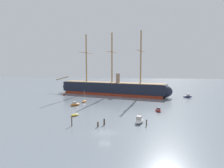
# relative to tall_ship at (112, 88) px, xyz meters

# --- Properties ---
(ground_plane) EXTENTS (400.00, 400.00, 0.00)m
(ground_plane) POSITION_rel_tall_ship_xyz_m (5.32, -56.96, -3.43)
(ground_plane) COLOR slate
(tall_ship) EXTENTS (63.91, 23.74, 31.50)m
(tall_ship) POSITION_rel_tall_ship_xyz_m (0.00, 0.00, 0.00)
(tall_ship) COLOR maroon
(tall_ship) RESTS_ON ground
(dinghy_foreground_left) EXTENTS (2.59, 2.84, 0.64)m
(dinghy_foreground_left) POSITION_rel_tall_ship_xyz_m (-5.73, -43.80, -3.11)
(dinghy_foreground_left) COLOR gold
(dinghy_foreground_left) RESTS_ON ground
(motorboat_foreground_right) EXTENTS (2.91, 4.72, 1.85)m
(motorboat_foreground_right) POSITION_rel_tall_ship_xyz_m (12.98, -48.56, -2.78)
(motorboat_foreground_right) COLOR silver
(motorboat_foreground_right) RESTS_ON ground
(motorboat_mid_left) EXTENTS (3.80, 3.75, 1.58)m
(motorboat_mid_left) POSITION_rel_tall_ship_xyz_m (-10.36, -29.05, -2.88)
(motorboat_mid_left) COLOR orange
(motorboat_mid_left) RESTS_ON ground
(motorboat_mid_right) EXTENTS (2.30, 3.47, 1.35)m
(motorboat_mid_right) POSITION_rel_tall_ship_xyz_m (19.33, -34.99, -2.96)
(motorboat_mid_right) COLOR #B22D28
(motorboat_mid_right) RESTS_ON ground
(sailboat_alongside_bow) EXTENTS (1.81, 3.96, 4.97)m
(sailboat_alongside_bow) POSITION_rel_tall_ship_xyz_m (-8.78, -21.97, -3.01)
(sailboat_alongside_bow) COLOR orange
(sailboat_alongside_bow) RESTS_ON ground
(motorboat_far_left) EXTENTS (2.57, 3.64, 1.41)m
(motorboat_far_left) POSITION_rel_tall_ship_xyz_m (-24.46, -3.32, -2.94)
(motorboat_far_left) COLOR #B22D28
(motorboat_far_left) RESTS_ON ground
(motorboat_far_right) EXTENTS (4.23, 2.03, 1.73)m
(motorboat_far_right) POSITION_rel_tall_ship_xyz_m (36.35, -4.71, -2.82)
(motorboat_far_right) COLOR #1E284C
(motorboat_far_right) RESTS_ON ground
(dinghy_distant_centre) EXTENTS (1.53, 2.50, 0.55)m
(dinghy_distant_centre) POSITION_rel_tall_ship_xyz_m (9.73, 7.76, -3.15)
(dinghy_distant_centre) COLOR gold
(dinghy_distant_centre) RESTS_ON ground
(mooring_piling_nearest) EXTENTS (0.39, 0.39, 1.21)m
(mooring_piling_nearest) POSITION_rel_tall_ship_xyz_m (3.02, -53.04, -2.83)
(mooring_piling_nearest) COLOR #4C3D2D
(mooring_piling_nearest) RESTS_ON ground
(mooring_piling_left_pair) EXTENTS (0.26, 0.26, 1.52)m
(mooring_piling_left_pair) POSITION_rel_tall_ship_xyz_m (14.72, -50.70, -2.67)
(mooring_piling_left_pair) COLOR #423323
(mooring_piling_left_pair) RESTS_ON ground
(mooring_piling_right_pair) EXTENTS (0.37, 0.37, 1.56)m
(mooring_piling_right_pair) POSITION_rel_tall_ship_xyz_m (4.30, -51.42, -2.65)
(mooring_piling_right_pair) COLOR #382B1E
(mooring_piling_right_pair) RESTS_ON ground
(mooring_piling_midwater) EXTENTS (0.27, 0.27, 2.14)m
(mooring_piling_midwater) POSITION_rel_tall_ship_xyz_m (-3.45, -53.19, -2.36)
(mooring_piling_midwater) COLOR #4C3D2D
(mooring_piling_midwater) RESTS_ON ground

